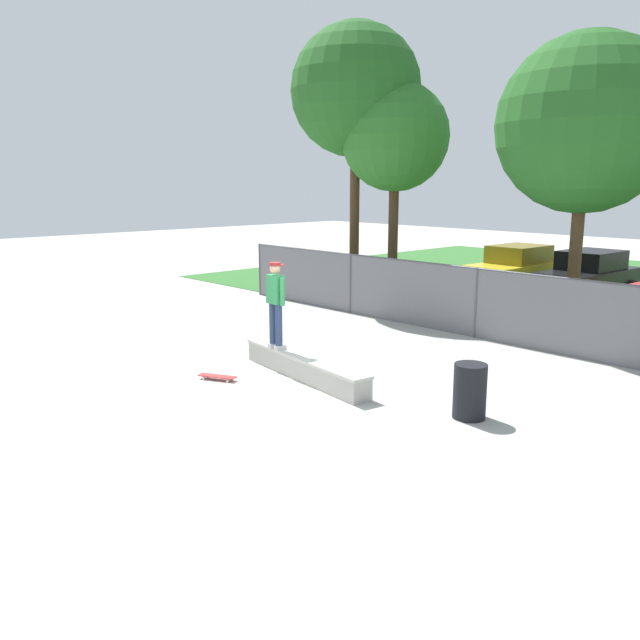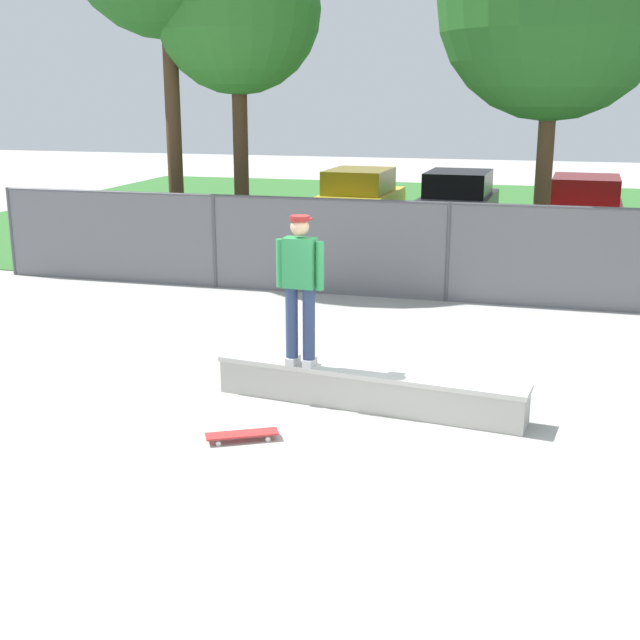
{
  "view_description": "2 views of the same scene",
  "coord_description": "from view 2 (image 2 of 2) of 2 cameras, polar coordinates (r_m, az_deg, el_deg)",
  "views": [
    {
      "loc": [
        9.44,
        -7.78,
        3.94
      ],
      "look_at": [
        -0.17,
        1.15,
        1.19
      ],
      "focal_mm": 37.03,
      "sensor_mm": 36.0,
      "label": 1
    },
    {
      "loc": [
        1.67,
        -8.7,
        3.72
      ],
      "look_at": [
        -0.7,
        0.16,
        1.24
      ],
      "focal_mm": 47.6,
      "sensor_mm": 36.0,
      "label": 2
    }
  ],
  "objects": [
    {
      "name": "ground_plane",
      "position": [
        9.61,
        3.85,
        -7.68
      ],
      "size": [
        80.0,
        80.0,
        0.0
      ],
      "primitive_type": "plane",
      "color": "#ADAAA3"
    },
    {
      "name": "grass_strip",
      "position": [
        25.77,
        11.19,
        6.59
      ],
      "size": [
        30.0,
        20.0,
        0.02
      ],
      "primitive_type": "cube",
      "color": "#336B2D",
      "rests_on": "ground"
    },
    {
      "name": "concrete_ledge",
      "position": [
        10.31,
        3.23,
        -4.6
      ],
      "size": [
        3.89,
        0.98,
        0.48
      ],
      "color": "#A8A59E",
      "rests_on": "ground"
    },
    {
      "name": "skateboarder",
      "position": [
        10.09,
        -1.35,
        2.48
      ],
      "size": [
        0.6,
        0.32,
        1.84
      ],
      "color": "beige",
      "rests_on": "concrete_ledge"
    },
    {
      "name": "skateboard",
      "position": [
        9.43,
        -5.26,
        -7.67
      ],
      "size": [
        0.8,
        0.55,
        0.09
      ],
      "color": "red",
      "rests_on": "ground"
    },
    {
      "name": "chainlink_fence",
      "position": [
        15.48,
        8.6,
        4.83
      ],
      "size": [
        18.07,
        0.07,
        1.82
      ],
      "color": "#4C4C51",
      "rests_on": "ground"
    },
    {
      "name": "tree_near_right",
      "position": [
        18.52,
        -5.58,
        20.01
      ],
      "size": [
        3.43,
        3.43,
        7.06
      ],
      "color": "#47301E",
      "rests_on": "ground"
    },
    {
      "name": "tree_mid",
      "position": [
        17.21,
        15.55,
        19.96
      ],
      "size": [
        4.37,
        4.37,
        7.52
      ],
      "color": "#513823",
      "rests_on": "ground"
    },
    {
      "name": "car_yellow",
      "position": [
        23.4,
        2.56,
        8.07
      ],
      "size": [
        2.15,
        4.27,
        1.66
      ],
      "color": "gold",
      "rests_on": "ground"
    },
    {
      "name": "car_black",
      "position": [
        23.1,
        9.19,
        7.8
      ],
      "size": [
        2.15,
        4.27,
        1.66
      ],
      "color": "black",
      "rests_on": "ground"
    },
    {
      "name": "car_red",
      "position": [
        22.42,
        17.33,
        7.09
      ],
      "size": [
        2.15,
        4.27,
        1.66
      ],
      "color": "#B21E1E",
      "rests_on": "ground"
    }
  ]
}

